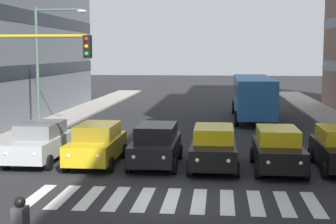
# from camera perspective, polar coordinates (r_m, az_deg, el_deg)

# --- Properties ---
(ground_plane) EXTENTS (180.00, 180.00, 0.00)m
(ground_plane) POSITION_cam_1_polar(r_m,az_deg,el_deg) (16.50, 0.37, -9.97)
(ground_plane) COLOR #262628
(crosswalk_markings) EXTENTS (9.45, 2.80, 0.01)m
(crosswalk_markings) POSITION_cam_1_polar(r_m,az_deg,el_deg) (16.50, 0.37, -9.96)
(crosswalk_markings) COLOR silver
(crosswalk_markings) RESTS_ON ground_plane
(car_1) EXTENTS (2.02, 4.44, 1.72)m
(car_1) POSITION_cam_1_polar(r_m,az_deg,el_deg) (20.80, 12.35, -4.11)
(car_1) COLOR black
(car_1) RESTS_ON ground_plane
(car_2) EXTENTS (2.02, 4.44, 1.72)m
(car_2) POSITION_cam_1_polar(r_m,az_deg,el_deg) (20.79, 5.21, -3.98)
(car_2) COLOR black
(car_2) RESTS_ON ground_plane
(car_3) EXTENTS (2.02, 4.44, 1.72)m
(car_3) POSITION_cam_1_polar(r_m,az_deg,el_deg) (21.26, -1.37, -3.72)
(car_3) COLOR black
(car_3) RESTS_ON ground_plane
(car_4) EXTENTS (2.02, 4.44, 1.72)m
(car_4) POSITION_cam_1_polar(r_m,az_deg,el_deg) (21.68, -8.09, -3.58)
(car_4) COLOR gold
(car_4) RESTS_ON ground_plane
(car_5) EXTENTS (2.02, 4.44, 1.72)m
(car_5) POSITION_cam_1_polar(r_m,az_deg,el_deg) (22.57, -14.34, -3.31)
(car_5) COLOR #B2B7BC
(car_5) RESTS_ON ground_plane
(bus_behind_traffic) EXTENTS (2.78, 10.50, 3.00)m
(bus_behind_traffic) POSITION_cam_1_polar(r_m,az_deg,el_deg) (36.39, 9.63, 2.11)
(bus_behind_traffic) COLOR #286BAD
(bus_behind_traffic) RESTS_ON ground_plane
(street_lamp_right) EXTENTS (2.97, 0.28, 7.11)m
(street_lamp_right) POSITION_cam_1_polar(r_m,az_deg,el_deg) (29.05, -13.75, 6.09)
(street_lamp_right) COLOR #4C6B56
(street_lamp_right) RESTS_ON sidewalk_right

